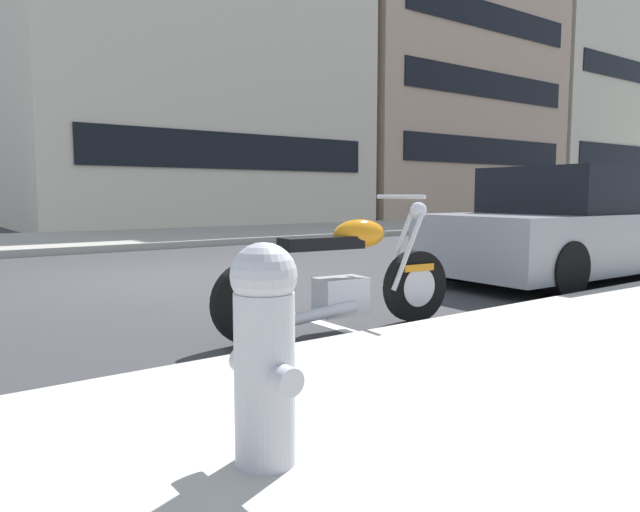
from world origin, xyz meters
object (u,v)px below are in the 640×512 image
object	(u,v)px
parked_car_far_down_curb	(576,228)
fire_hydrant	(264,348)
car_opposite_curb	(584,209)
parked_motorcycle	(343,280)

from	to	relation	value
parked_car_far_down_curb	fire_hydrant	size ratio (longest dim) A/B	5.45
parked_car_far_down_curb	car_opposite_curb	world-z (taller)	parked_car_far_down_curb
parked_car_far_down_curb	fire_hydrant	world-z (taller)	parked_car_far_down_curb
parked_car_far_down_curb	car_opposite_curb	xyz separation A→B (m)	(11.73, 6.58, -0.05)
parked_motorcycle	parked_car_far_down_curb	bearing A→B (deg)	12.59
parked_motorcycle	fire_hydrant	size ratio (longest dim) A/B	2.70
parked_motorcycle	car_opposite_curb	size ratio (longest dim) A/B	0.52
parked_car_far_down_curb	car_opposite_curb	size ratio (longest dim) A/B	1.05
car_opposite_curb	fire_hydrant	world-z (taller)	car_opposite_curb
parked_motorcycle	parked_car_far_down_curb	size ratio (longest dim) A/B	0.50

